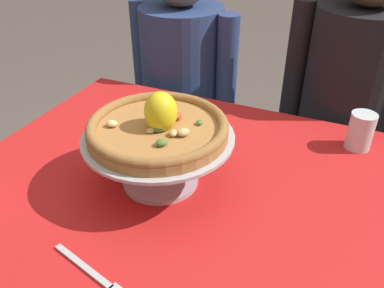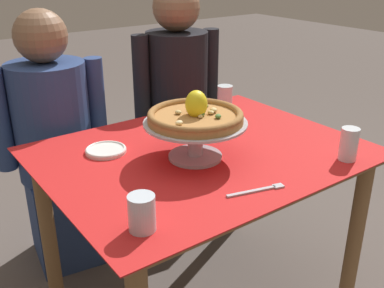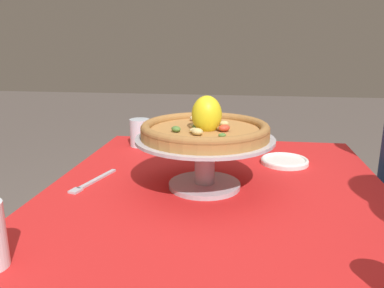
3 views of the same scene
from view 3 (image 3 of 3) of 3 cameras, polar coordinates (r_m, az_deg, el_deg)
name	(u,v)px [view 3 (image 3 of 3)]	position (r m, az deg, el deg)	size (l,w,h in m)	color
dining_table	(215,236)	(1.01, 3.42, -13.36)	(1.13, 0.89, 0.71)	olive
pizza_stand	(205,154)	(0.99, 1.90, -1.53)	(0.36, 0.36, 0.13)	#B7B7C1
pizza	(205,129)	(0.97, 1.96, 2.29)	(0.33, 0.33, 0.11)	#AD753D
water_glass_front_left	(140,134)	(1.41, -7.70, 1.43)	(0.07, 0.07, 0.10)	silver
side_plate	(285,161)	(1.24, 13.53, -2.44)	(0.15, 0.15, 0.02)	white
dinner_fork	(92,182)	(1.08, -14.61, -5.47)	(0.19, 0.07, 0.01)	#B7B7C1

